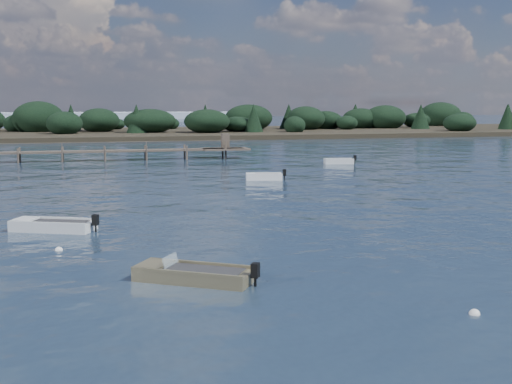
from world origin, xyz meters
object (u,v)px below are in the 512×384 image
object	(u,v)px
dinghy_mid_grey	(53,228)
tender_far_white	(264,178)
tender_far_grey_b	(339,162)
dinghy_near_olive	(194,277)

from	to	relation	value
dinghy_mid_grey	tender_far_white	distance (m)	22.72
tender_far_grey_b	dinghy_near_olive	distance (m)	43.57
dinghy_mid_grey	tender_far_grey_b	bearing A→B (deg)	47.54
dinghy_near_olive	dinghy_mid_grey	xyz separation A→B (m)	(-5.16, 10.31, 0.01)
dinghy_mid_grey	tender_far_white	xyz separation A→B (m)	(15.02, 17.04, 0.01)
dinghy_mid_grey	tender_far_white	size ratio (longest dim) A/B	1.30
dinghy_near_olive	tender_far_white	world-z (taller)	tender_far_white
dinghy_near_olive	dinghy_mid_grey	distance (m)	11.53
dinghy_near_olive	tender_far_white	xyz separation A→B (m)	(9.86, 27.35, 0.02)
dinghy_near_olive	dinghy_mid_grey	world-z (taller)	dinghy_near_olive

